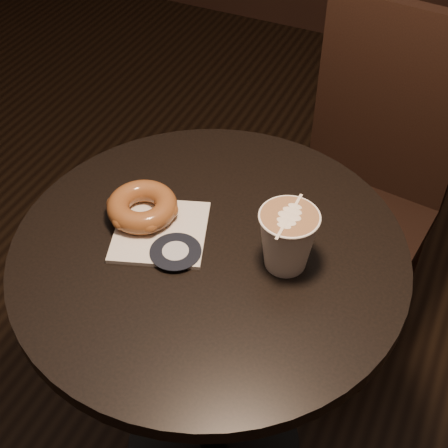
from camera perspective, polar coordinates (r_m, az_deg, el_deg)
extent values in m
plane|color=black|center=(1.72, -0.93, -19.60)|extent=(4.50, 4.50, 0.00)
cylinder|color=black|center=(1.10, -1.36, -2.62)|extent=(0.70, 0.70, 0.03)
cylinder|color=black|center=(1.39, -1.11, -12.91)|extent=(0.07, 0.07, 0.70)
cylinder|color=black|center=(1.71, -0.93, -19.46)|extent=(0.44, 0.44, 0.02)
cube|color=black|center=(1.63, 11.18, -0.03)|extent=(0.42, 0.42, 0.04)
cube|color=black|center=(1.59, 15.00, 10.63)|extent=(0.38, 0.08, 0.51)
cylinder|color=black|center=(1.72, 3.24, -6.24)|extent=(0.03, 0.03, 0.42)
cylinder|color=black|center=(1.66, 13.01, -10.58)|extent=(0.03, 0.03, 0.42)
cylinder|color=black|center=(1.92, 7.92, 0.06)|extent=(0.03, 0.03, 0.42)
cylinder|color=black|center=(1.87, 16.71, -3.55)|extent=(0.03, 0.03, 0.42)
cube|color=silver|center=(1.12, -5.83, -0.69)|extent=(0.21, 0.21, 0.01)
torus|color=brown|center=(1.13, -7.49, 1.60)|extent=(0.13, 0.13, 0.04)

